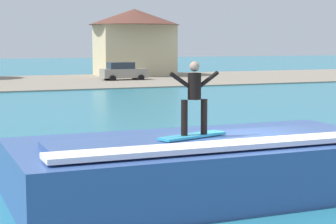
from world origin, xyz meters
TOP-DOWN VIEW (x-y plane):
  - ground_plane at (0.00, 0.00)m, footprint 260.00×260.00m
  - wave_crest at (-1.00, 0.56)m, footprint 9.56×4.57m
  - surfboard at (-1.52, 0.15)m, footprint 1.91×0.99m
  - surfer at (-1.51, 0.09)m, footprint 1.29×0.32m
  - shoreline_bank at (0.00, 44.05)m, footprint 120.00×20.94m
  - car_far_shore at (10.79, 43.22)m, footprint 4.48×2.17m
  - house_gabled_white at (14.61, 50.70)m, footprint 10.29×10.29m

SIDE VIEW (x-z plane):
  - ground_plane at x=0.00m, z-range 0.00..0.00m
  - shoreline_bank at x=0.00m, z-range 0.00..0.11m
  - wave_crest at x=-1.00m, z-range -0.05..1.51m
  - car_far_shore at x=10.79m, z-range 0.02..1.88m
  - surfboard at x=-1.52m, z-range 1.55..1.61m
  - surfer at x=-1.51m, z-range 1.72..3.48m
  - house_gabled_white at x=14.61m, z-range 0.71..8.23m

